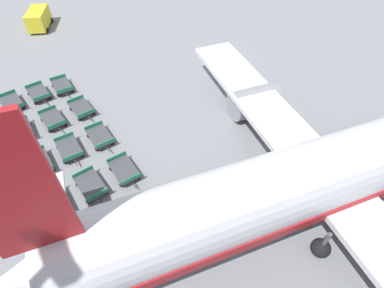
% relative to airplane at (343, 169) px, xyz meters
% --- Properties ---
extents(ground_plane, '(500.00, 500.00, 0.00)m').
position_rel_airplane_xyz_m(ground_plane, '(-18.00, 1.84, -3.21)').
color(ground_plane, gray).
extents(airplane, '(36.76, 41.39, 12.63)m').
position_rel_airplane_xyz_m(airplane, '(0.00, 0.00, 0.00)').
color(airplane, white).
rests_on(airplane, ground_plane).
extents(service_van, '(4.90, 3.32, 2.24)m').
position_rel_airplane_xyz_m(service_van, '(-35.86, -16.52, -1.99)').
color(service_van, yellow).
rests_on(service_van, ground_plane).
extents(baggage_dolly_row_near_col_a, '(3.41, 2.22, 0.92)m').
position_rel_airplane_xyz_m(baggage_dolly_row_near_col_a, '(-19.59, -20.13, -2.73)').
color(baggage_dolly_row_near_col_a, '#424449').
rests_on(baggage_dolly_row_near_col_a, ground_plane).
extents(baggage_dolly_row_near_col_b, '(3.41, 2.00, 0.92)m').
position_rel_airplane_xyz_m(baggage_dolly_row_near_col_b, '(-15.17, -19.39, -2.73)').
color(baggage_dolly_row_near_col_b, '#424449').
rests_on(baggage_dolly_row_near_col_b, ground_plane).
extents(baggage_dolly_row_near_col_c, '(3.41, 2.06, 0.92)m').
position_rel_airplane_xyz_m(baggage_dolly_row_near_col_c, '(-10.81, -18.27, -2.73)').
color(baggage_dolly_row_near_col_c, '#424449').
rests_on(baggage_dolly_row_near_col_c, ground_plane).
extents(baggage_dolly_row_near_col_d, '(3.41, 2.06, 0.92)m').
position_rel_airplane_xyz_m(baggage_dolly_row_near_col_d, '(-6.53, -17.45, -2.73)').
color(baggage_dolly_row_near_col_d, '#424449').
rests_on(baggage_dolly_row_near_col_d, ground_plane).
extents(baggage_dolly_row_mid_a_col_a, '(3.41, 2.19, 0.92)m').
position_rel_airplane_xyz_m(baggage_dolly_row_mid_a_col_a, '(-20.15, -17.74, -2.73)').
color(baggage_dolly_row_mid_a_col_a, '#424449').
rests_on(baggage_dolly_row_mid_a_col_a, ground_plane).
extents(baggage_dolly_row_mid_a_col_b, '(3.41, 2.20, 0.92)m').
position_rel_airplane_xyz_m(baggage_dolly_row_mid_a_col_b, '(-15.64, -16.85, -2.73)').
color(baggage_dolly_row_mid_a_col_b, '#424449').
rests_on(baggage_dolly_row_mid_a_col_b, ground_plane).
extents(baggage_dolly_row_mid_a_col_c, '(3.40, 1.99, 0.92)m').
position_rel_airplane_xyz_m(baggage_dolly_row_mid_a_col_c, '(-11.45, -15.98, -2.73)').
color(baggage_dolly_row_mid_a_col_c, '#424449').
rests_on(baggage_dolly_row_mid_a_col_c, ground_plane).
extents(baggage_dolly_row_mid_a_col_d, '(3.41, 2.18, 0.92)m').
position_rel_airplane_xyz_m(baggage_dolly_row_mid_a_col_d, '(-7.18, -15.04, -2.73)').
color(baggage_dolly_row_mid_a_col_d, '#424449').
rests_on(baggage_dolly_row_mid_a_col_d, ground_plane).
extents(baggage_dolly_row_mid_b_col_a, '(3.40, 1.97, 0.92)m').
position_rel_airplane_xyz_m(baggage_dolly_row_mid_b_col_a, '(-20.49, -15.52, -2.73)').
color(baggage_dolly_row_mid_b_col_a, '#424449').
rests_on(baggage_dolly_row_mid_b_col_a, ground_plane).
extents(baggage_dolly_row_mid_b_col_b, '(3.41, 2.19, 0.92)m').
position_rel_airplane_xyz_m(baggage_dolly_row_mid_b_col_b, '(-16.18, -14.29, -2.73)').
color(baggage_dolly_row_mid_b_col_b, '#424449').
rests_on(baggage_dolly_row_mid_b_col_b, ground_plane).
extents(baggage_dolly_row_mid_b_col_c, '(3.41, 2.04, 0.92)m').
position_rel_airplane_xyz_m(baggage_dolly_row_mid_b_col_c, '(-11.87, -13.48, -2.73)').
color(baggage_dolly_row_mid_b_col_c, '#424449').
rests_on(baggage_dolly_row_mid_b_col_c, ground_plane).
extents(baggage_dolly_row_mid_b_col_d, '(3.41, 2.05, 0.92)m').
position_rel_airplane_xyz_m(baggage_dolly_row_mid_b_col_d, '(-7.62, -12.52, -2.73)').
color(baggage_dolly_row_mid_b_col_d, '#424449').
rests_on(baggage_dolly_row_mid_b_col_d, ground_plane).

